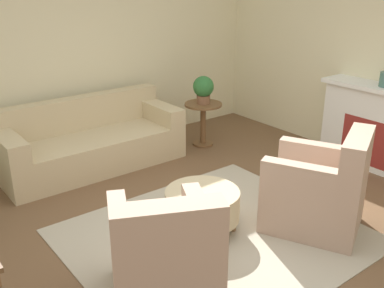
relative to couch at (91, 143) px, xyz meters
name	(u,v)px	position (x,y,z in m)	size (l,w,h in m)	color
ground_plane	(215,237)	(0.16, -2.27, -0.31)	(16.00, 16.00, 0.00)	brown
wall_back	(73,50)	(0.16, 0.64, 1.09)	(9.70, 0.12, 2.80)	beige
rug	(215,237)	(0.16, -2.27, -0.31)	(2.61, 2.31, 0.01)	#B2A893
couch	(91,143)	(0.00, 0.00, 0.00)	(2.29, 0.90, 0.85)	#C6B289
armchair_left	(164,263)	(-0.75, -2.75, 0.08)	(1.04, 1.11, 1.00)	tan
armchair_right	(320,192)	(1.06, -2.75, 0.08)	(1.04, 1.11, 1.00)	tan
ottoman_table	(202,205)	(0.15, -2.08, -0.04)	(0.72, 0.72, 0.41)	#C6B289
side_table	(203,117)	(1.61, -0.30, 0.12)	(0.53, 0.53, 0.62)	brown
fireplace	(380,126)	(2.84, -2.29, 0.25)	(0.44, 1.55, 1.07)	white
potted_plant_on_side_table	(203,88)	(1.61, -0.30, 0.53)	(0.29, 0.29, 0.39)	brown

